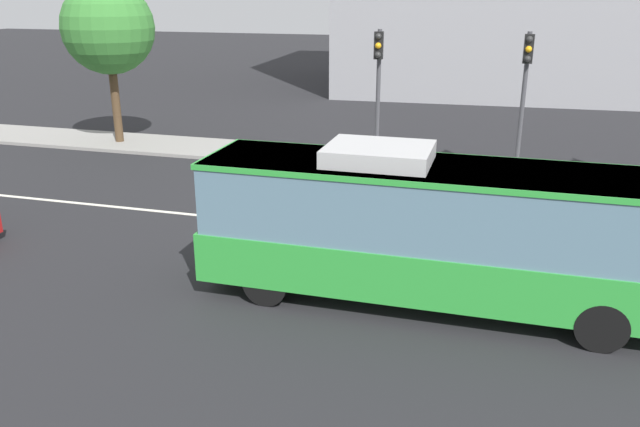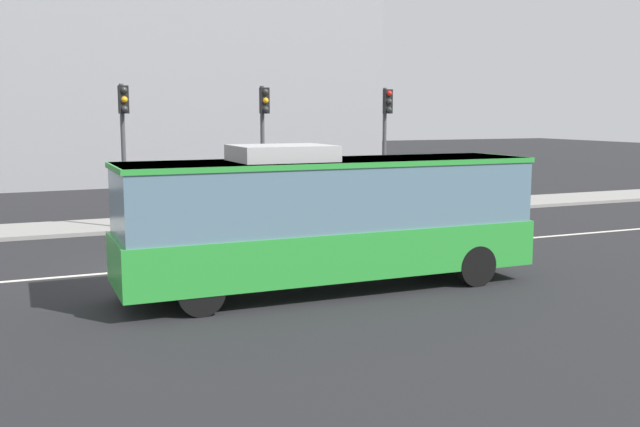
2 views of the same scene
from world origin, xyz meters
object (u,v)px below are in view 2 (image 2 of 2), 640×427
object	(u,v)px
transit_bus	(329,214)
sedan_beige	(418,209)
traffic_light_mid_block	(124,131)
traffic_light_far_corner	(386,129)
traffic_light_near_corner	(264,130)

from	to	relation	value
transit_bus	sedan_beige	size ratio (longest dim) A/B	2.20
transit_bus	sedan_beige	bearing A→B (deg)	46.90
sedan_beige	traffic_light_mid_block	size ratio (longest dim) A/B	0.87
traffic_light_mid_block	traffic_light_far_corner	xyz separation A→B (m)	(10.33, -0.02, 0.00)
transit_bus	traffic_light_mid_block	distance (m)	11.06
transit_bus	traffic_light_mid_block	world-z (taller)	traffic_light_mid_block
transit_bus	traffic_light_near_corner	xyz separation A→B (m)	(1.91, 10.46, 1.75)
traffic_light_mid_block	sedan_beige	bearing A→B (deg)	66.18
transit_bus	traffic_light_mid_block	xyz separation A→B (m)	(-3.23, 10.43, 1.75)
transit_bus	traffic_light_far_corner	bearing A→B (deg)	55.92
traffic_light_far_corner	traffic_light_near_corner	bearing A→B (deg)	-86.22
sedan_beige	transit_bus	bearing A→B (deg)	48.21
traffic_light_near_corner	sedan_beige	bearing A→B (deg)	54.00
sedan_beige	traffic_light_near_corner	world-z (taller)	traffic_light_near_corner
transit_bus	traffic_light_near_corner	distance (m)	10.77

